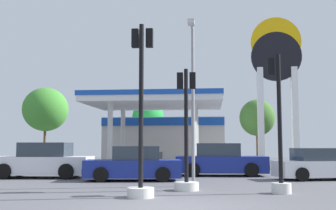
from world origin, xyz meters
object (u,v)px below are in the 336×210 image
car_0 (43,162)px  car_2 (319,165)px  station_pole_sign (277,74)px  tree_0 (46,109)px  corner_streetlamp (193,87)px  traffic_signal_1 (141,136)px  car_3 (134,165)px  traffic_signal_0 (186,151)px  traffic_signal_2 (279,147)px  tree_1 (148,116)px  tree_2 (257,118)px  car_5 (221,161)px

car_0 → car_2: bearing=0.4°
station_pole_sign → tree_0: station_pole_sign is taller
car_0 → corner_streetlamp: bearing=-27.6°
traffic_signal_1 → car_3: bearing=102.5°
traffic_signal_0 → traffic_signal_2: traffic_signal_2 is taller
traffic_signal_1 → traffic_signal_2: bearing=19.4°
car_3 → traffic_signal_2: traffic_signal_2 is taller
traffic_signal_2 → tree_1: 25.23m
car_2 → tree_2: (-0.56, 19.25, 3.41)m
traffic_signal_2 → car_3: bearing=141.8°
traffic_signal_2 → car_0: bearing=151.2°
tree_2 → traffic_signal_0: bearing=-101.8°
car_0 → tree_2: 23.08m
car_2 → tree_0: bearing=136.0°
traffic_signal_0 → car_3: bearing=123.8°
car_2 → tree_1: size_ratio=0.76×
car_2 → corner_streetlamp: (-5.44, -3.89, 3.06)m
tree_1 → corner_streetlamp: (5.01, -22.07, -0.47)m
station_pole_sign → traffic_signal_1: (-6.62, -16.79, -4.66)m
car_5 → tree_2: size_ratio=0.81×
tree_0 → corner_streetlamp: (15.51, -24.09, -1.37)m
car_5 → tree_0: 24.94m
traffic_signal_0 → traffic_signal_1: size_ratio=0.80×
traffic_signal_2 → corner_streetlamp: bearing=148.2°
traffic_signal_1 → corner_streetlamp: bearing=66.7°
tree_1 → tree_2: bearing=6.2°
car_0 → station_pole_sign: bearing=37.9°
traffic_signal_2 → tree_2: size_ratio=0.79×
car_0 → car_3: (4.60, -1.22, -0.08)m
traffic_signal_0 → traffic_signal_1: traffic_signal_1 is taller
corner_streetlamp → car_3: bearing=136.1°
car_3 → traffic_signal_0: 4.57m
traffic_signal_0 → tree_0: size_ratio=0.58×
station_pole_sign → tree_0: size_ratio=1.44×
traffic_signal_2 → tree_1: (-7.85, 23.83, 2.68)m
car_5 → traffic_signal_1: (-2.54, -9.28, 1.04)m
car_5 → tree_1: size_ratio=0.84×
car_2 → tree_2: size_ratio=0.73×
car_3 → traffic_signal_1: traffic_signal_1 is taller
car_2 → car_5: bearing=153.6°
car_2 → tree_1: (-10.46, 18.18, 3.53)m
traffic_signal_0 → tree_0: tree_0 is taller
car_0 → tree_0: (-8.21, 20.28, 4.32)m
car_0 → car_5: 8.73m
car_0 → traffic_signal_2: traffic_signal_2 is taller
station_pole_sign → tree_0: (-20.72, 10.55, -1.38)m
car_5 → traffic_signal_1: 9.68m
car_0 → traffic_signal_1: traffic_signal_1 is taller
traffic_signal_1 → car_0: bearing=129.9°
car_2 → car_5: (-4.30, 2.14, 0.10)m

